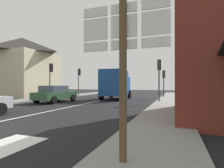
{
  "coord_description": "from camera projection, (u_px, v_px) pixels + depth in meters",
  "views": [
    {
      "loc": [
        6.91,
        -4.09,
        1.53
      ],
      "look_at": [
        1.16,
        12.0,
        1.62
      ],
      "focal_mm": 28.67,
      "sensor_mm": 36.0,
      "label": 1
    }
  ],
  "objects": [
    {
      "name": "ground_plane",
      "position": [
        92.0,
        102.0,
        15.58
      ],
      "size": [
        80.0,
        80.0,
        0.0
      ],
      "primitive_type": "plane",
      "color": "black"
    },
    {
      "name": "sidewalk_right",
      "position": [
        167.0,
        107.0,
        11.55
      ],
      "size": [
        2.27,
        44.0,
        0.14
      ],
      "primitive_type": "cube",
      "color": "gray",
      "rests_on": "ground"
    },
    {
      "name": "sidewalk_left",
      "position": [
        17.0,
        101.0,
        15.86
      ],
      "size": [
        2.27,
        44.0,
        0.14
      ],
      "primitive_type": "cube",
      "color": "gray",
      "rests_on": "ground"
    },
    {
      "name": "lane_centre_stripe",
      "position": [
        65.0,
        108.0,
        11.82
      ],
      "size": [
        0.16,
        12.0,
        0.01
      ],
      "primitive_type": "cube",
      "color": "silver",
      "rests_on": "ground"
    },
    {
      "name": "clapboard_house_left",
      "position": [
        22.0,
        67.0,
        23.9
      ],
      "size": [
        7.98,
        7.95,
        7.84
      ],
      "color": "beige",
      "rests_on": "ground"
    },
    {
      "name": "sedan_far",
      "position": [
        55.0,
        94.0,
        15.69
      ],
      "size": [
        2.03,
        4.23,
        1.47
      ],
      "color": "#2D5133",
      "rests_on": "ground"
    },
    {
      "name": "delivery_truck",
      "position": [
        116.0,
        84.0,
        18.99
      ],
      "size": [
        2.69,
        5.1,
        3.05
      ],
      "color": "#19478C",
      "rests_on": "ground"
    },
    {
      "name": "route_sign_post",
      "position": [
        123.0,
        59.0,
        3.29
      ],
      "size": [
        1.66,
        0.14,
        3.2
      ],
      "color": "brown",
      "rests_on": "ground"
    },
    {
      "name": "traffic_light_near_left",
      "position": [
        51.0,
        73.0,
        18.9
      ],
      "size": [
        0.3,
        0.49,
        3.79
      ],
      "color": "#47474C",
      "rests_on": "ground"
    },
    {
      "name": "traffic_light_near_right",
      "position": [
        159.0,
        71.0,
        15.35
      ],
      "size": [
        0.3,
        0.49,
        3.7
      ],
      "color": "#47474C",
      "rests_on": "ground"
    },
    {
      "name": "traffic_light_far_left",
      "position": [
        79.0,
        76.0,
        24.43
      ],
      "size": [
        0.3,
        0.49,
        3.74
      ],
      "color": "#47474C",
      "rests_on": "ground"
    },
    {
      "name": "traffic_light_far_right",
      "position": [
        164.0,
        78.0,
        21.13
      ],
      "size": [
        0.3,
        0.49,
        3.24
      ],
      "color": "#47474C",
      "rests_on": "ground"
    }
  ]
}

